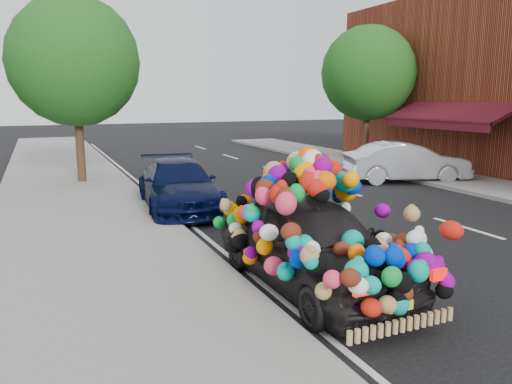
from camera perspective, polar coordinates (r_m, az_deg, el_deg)
ground at (r=9.92m, az=8.32°, el=-6.25°), size 100.00×100.00×0.00m
sidewalk at (r=8.54m, az=-17.34°, el=-9.03°), size 4.00×60.00×0.12m
kerb at (r=8.93m, az=-4.71°, el=-7.66°), size 0.15×60.00×0.13m
footpath_far at (r=17.48m, az=26.30°, el=0.34°), size 3.00×40.00×0.12m
lane_markings at (r=12.15m, az=22.94°, el=-3.80°), size 6.00×50.00×0.01m
tree_near_sidewalk at (r=17.61m, az=-20.02°, el=13.83°), size 4.20×4.20×6.13m
tree_far_b at (r=22.29m, az=12.67°, el=13.09°), size 4.00×4.00×5.90m
plush_art_car at (r=7.63m, az=6.21°, el=-3.23°), size 2.10×4.35×2.05m
navy_sedan at (r=13.14m, az=-8.85°, el=0.79°), size 2.20×4.55×1.28m
silver_hatchback at (r=18.00m, az=16.80°, el=3.30°), size 4.44×2.70×1.38m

